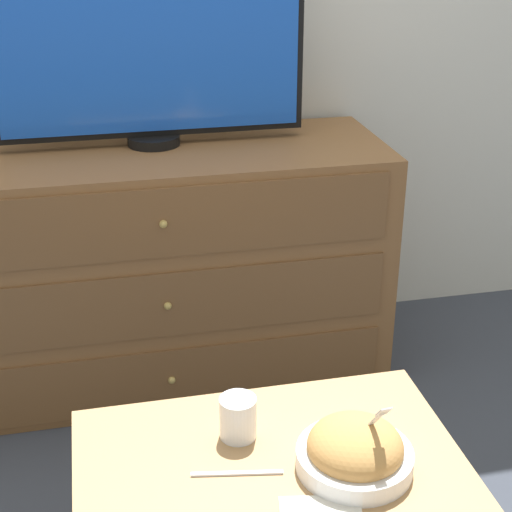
# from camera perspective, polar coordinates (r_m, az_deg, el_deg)

# --- Properties ---
(ground_plane) EXTENTS (12.00, 12.00, 0.00)m
(ground_plane) POSITION_cam_1_polar(r_m,az_deg,el_deg) (3.11, -5.85, -5.06)
(ground_plane) COLOR #383D47
(dresser) EXTENTS (1.50, 0.56, 0.81)m
(dresser) POSITION_cam_1_polar(r_m,az_deg,el_deg) (2.65, -7.10, -0.83)
(dresser) COLOR brown
(dresser) RESTS_ON ground_plane
(tv) EXTENTS (0.97, 0.17, 0.59)m
(tv) POSITION_cam_1_polar(r_m,az_deg,el_deg) (2.50, -7.82, 14.69)
(tv) COLOR black
(tv) RESTS_ON dresser
(coffee_table) EXTENTS (0.79, 0.59, 0.50)m
(coffee_table) POSITION_cam_1_polar(r_m,az_deg,el_deg) (1.67, 1.33, -17.61)
(coffee_table) COLOR tan
(coffee_table) RESTS_ON ground_plane
(takeout_bowl) EXTENTS (0.24, 0.24, 0.18)m
(takeout_bowl) POSITION_cam_1_polar(r_m,az_deg,el_deg) (1.62, 7.20, -13.89)
(takeout_bowl) COLOR silver
(takeout_bowl) RESTS_ON coffee_table
(drink_cup) EXTENTS (0.08, 0.08, 0.09)m
(drink_cup) POSITION_cam_1_polar(r_m,az_deg,el_deg) (1.69, -1.31, -11.82)
(drink_cup) COLOR beige
(drink_cup) RESTS_ON coffee_table
(knife) EXTENTS (0.18, 0.04, 0.00)m
(knife) POSITION_cam_1_polar(r_m,az_deg,el_deg) (1.62, -1.39, -15.52)
(knife) COLOR silver
(knife) RESTS_ON coffee_table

